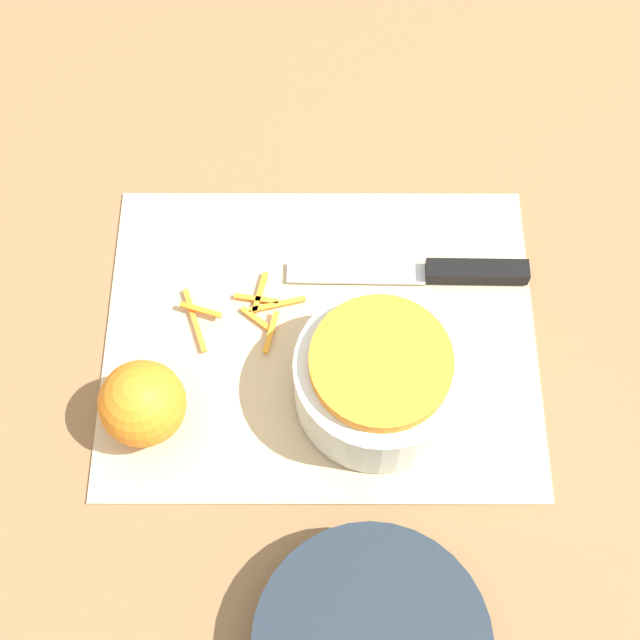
# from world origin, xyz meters

# --- Properties ---
(ground_plane) EXTENTS (4.00, 4.00, 0.00)m
(ground_plane) POSITION_xyz_m (0.00, 0.00, 0.00)
(ground_plane) COLOR olive
(cutting_board) EXTENTS (0.40, 0.32, 0.01)m
(cutting_board) POSITION_xyz_m (0.00, 0.00, 0.00)
(cutting_board) COLOR #CCB284
(cutting_board) RESTS_ON ground_plane
(bowl_speckled) EXTENTS (0.15, 0.15, 0.08)m
(bowl_speckled) POSITION_xyz_m (-0.05, 0.06, 0.05)
(bowl_speckled) COLOR silver
(bowl_speckled) RESTS_ON cutting_board
(knife) EXTENTS (0.23, 0.02, 0.02)m
(knife) POSITION_xyz_m (-0.12, -0.06, 0.01)
(knife) COLOR black
(knife) RESTS_ON cutting_board
(orange_left) EXTENTS (0.08, 0.08, 0.08)m
(orange_left) POSITION_xyz_m (0.15, 0.08, 0.04)
(orange_left) COLOR orange
(orange_left) RESTS_ON cutting_board
(peel_pile) EXTENTS (0.12, 0.09, 0.01)m
(peel_pile) POSITION_xyz_m (0.07, -0.02, 0.01)
(peel_pile) COLOR orange
(peel_pile) RESTS_ON cutting_board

